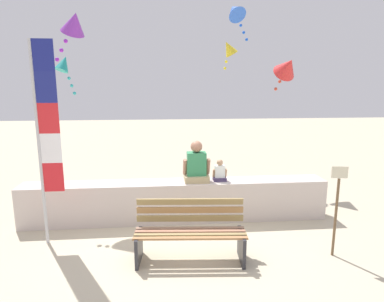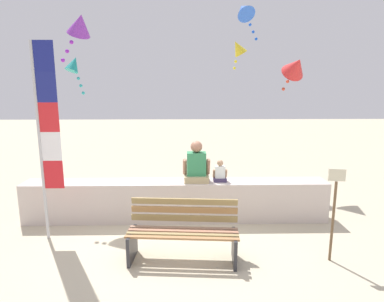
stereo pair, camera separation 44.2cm
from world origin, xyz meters
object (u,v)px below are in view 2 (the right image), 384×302
object	(u,v)px
kite_teal	(74,65)
sign_post	(334,208)
flag_banner	(45,128)
kite_blue	(244,10)
kite_purple	(80,25)
kite_yellow	(238,48)
person_adult	(196,166)
kite_red	(296,66)
person_child	(220,173)
park_bench	(183,232)

from	to	relation	value
kite_teal	sign_post	xyz separation A→B (m)	(5.01, -4.13, -2.28)
flag_banner	kite_blue	bearing A→B (deg)	45.39
kite_teal	kite_purple	world-z (taller)	kite_purple
sign_post	flag_banner	bearing A→B (deg)	169.31
kite_yellow	kite_teal	size ratio (longest dim) A/B	0.84
person_adult	kite_blue	world-z (taller)	kite_blue
kite_red	kite_purple	bearing A→B (deg)	-168.01
kite_purple	person_child	bearing A→B (deg)	-19.03
park_bench	sign_post	world-z (taller)	sign_post
kite_blue	sign_post	xyz separation A→B (m)	(0.61, -4.77, -3.73)
kite_red	kite_teal	bearing A→B (deg)	174.40
person_child	sign_post	bearing A→B (deg)	-46.43
park_bench	kite_yellow	bearing A→B (deg)	72.68
kite_blue	kite_yellow	bearing A→B (deg)	110.45
kite_teal	kite_red	world-z (taller)	kite_red
person_adult	flag_banner	distance (m)	2.74
person_child	kite_teal	bearing A→B (deg)	144.05
kite_yellow	sign_post	distance (m)	5.78
kite_purple	flag_banner	bearing A→B (deg)	-94.94
sign_post	park_bench	bearing A→B (deg)	176.97
kite_yellow	park_bench	bearing A→B (deg)	-107.32
person_adult	flag_banner	world-z (taller)	flag_banner
kite_teal	kite_yellow	bearing A→B (deg)	11.60
person_child	kite_purple	world-z (taller)	kite_purple
person_child	flag_banner	size ratio (longest dim) A/B	0.13
kite_yellow	kite_red	bearing A→B (deg)	-50.09
park_bench	kite_red	xyz separation A→B (m)	(2.72, 3.48, 2.64)
kite_yellow	kite_red	xyz separation A→B (m)	(1.19, -1.42, -0.57)
kite_yellow	kite_purple	bearing A→B (deg)	-146.00
kite_blue	kite_teal	bearing A→B (deg)	-171.77
person_child	kite_teal	xyz separation A→B (m)	(-3.49, 2.53, 2.17)
kite_purple	sign_post	bearing A→B (deg)	-30.67
kite_teal	person_adult	bearing A→B (deg)	-39.84
flag_banner	kite_teal	bearing A→B (deg)	99.22
kite_blue	person_child	bearing A→B (deg)	-106.07
park_bench	kite_yellow	xyz separation A→B (m)	(1.53, 4.90, 3.21)
sign_post	kite_red	bearing A→B (deg)	82.25
flag_banner	kite_red	size ratio (longest dim) A/B	3.53
kite_blue	kite_red	bearing A→B (deg)	-46.96
person_adult	kite_teal	xyz separation A→B (m)	(-3.03, 2.53, 2.02)
flag_banner	kite_red	bearing A→B (deg)	28.93
person_adult	person_child	bearing A→B (deg)	0.06
person_child	flag_banner	world-z (taller)	flag_banner
person_child	kite_purple	bearing A→B (deg)	160.97
kite_teal	kite_purple	bearing A→B (deg)	-66.42
person_adult	kite_teal	bearing A→B (deg)	140.16
person_adult	park_bench	bearing A→B (deg)	-99.60
person_child	kite_red	world-z (taller)	kite_red
park_bench	kite_red	distance (m)	5.14
kite_yellow	sign_post	bearing A→B (deg)	-82.03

